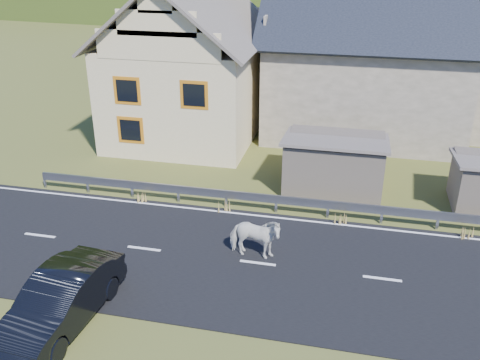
# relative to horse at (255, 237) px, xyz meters

# --- Properties ---
(ground) EXTENTS (160.00, 160.00, 0.00)m
(ground) POSITION_rel_horse_xyz_m (4.18, -0.33, -0.80)
(ground) COLOR #4C511C
(ground) RESTS_ON ground
(road) EXTENTS (60.00, 7.00, 0.04)m
(road) POSITION_rel_horse_xyz_m (4.18, -0.33, -0.78)
(road) COLOR black
(road) RESTS_ON ground
(lane_markings) EXTENTS (60.00, 6.60, 0.01)m
(lane_markings) POSITION_rel_horse_xyz_m (4.18, -0.33, -0.76)
(lane_markings) COLOR silver
(lane_markings) RESTS_ON road
(guardrail) EXTENTS (28.10, 0.09, 0.75)m
(guardrail) POSITION_rel_horse_xyz_m (4.18, 3.35, -0.24)
(guardrail) COLOR #93969B
(guardrail) RESTS_ON ground
(shed_left) EXTENTS (4.30, 3.30, 2.40)m
(shed_left) POSITION_rel_horse_xyz_m (2.18, 6.17, 0.30)
(shed_left) COLOR #6D5F52
(shed_left) RESTS_ON ground
(house_cream) EXTENTS (7.80, 9.80, 8.30)m
(house_cream) POSITION_rel_horse_xyz_m (-5.82, 11.67, 3.56)
(house_cream) COLOR beige
(house_cream) RESTS_ON ground
(house_stone_a) EXTENTS (10.80, 9.80, 8.90)m
(house_stone_a) POSITION_rel_horse_xyz_m (3.18, 14.67, 3.83)
(house_stone_a) COLOR #B0A08B
(house_stone_a) RESTS_ON ground
(mountain) EXTENTS (440.00, 280.00, 260.00)m
(mountain) POSITION_rel_horse_xyz_m (9.18, 179.67, -20.80)
(mountain) COLOR #213410
(mountain) RESTS_ON ground
(horse) EXTENTS (0.89, 1.83, 1.52)m
(horse) POSITION_rel_horse_xyz_m (0.00, 0.00, 0.00)
(horse) COLOR silver
(horse) RESTS_ON road
(car) EXTENTS (1.91, 4.69, 1.51)m
(car) POSITION_rel_horse_xyz_m (-4.55, -4.42, -0.04)
(car) COLOR black
(car) RESTS_ON ground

